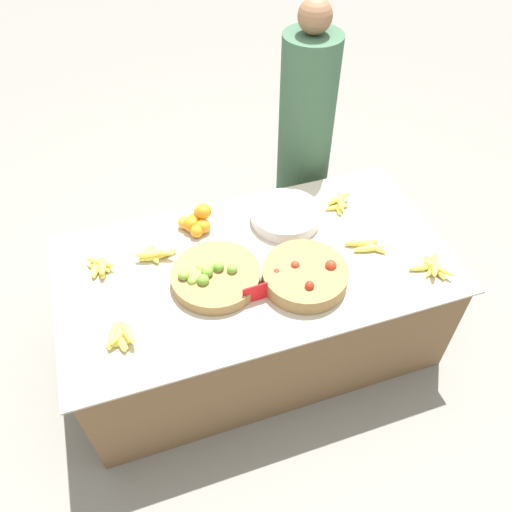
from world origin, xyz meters
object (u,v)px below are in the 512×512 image
(lime_bowl, at_px, (215,276))
(metal_bowl, at_px, (286,215))
(vendor_person, at_px, (304,146))
(price_sign, at_px, (255,293))
(tomato_basket, at_px, (305,276))

(lime_bowl, xyz_separation_m, metal_bowl, (0.45, 0.28, -0.00))
(vendor_person, bearing_deg, metal_bowl, -121.50)
(metal_bowl, distance_m, price_sign, 0.55)
(metal_bowl, bearing_deg, tomato_basket, -98.98)
(tomato_basket, bearing_deg, price_sign, -172.33)
(lime_bowl, distance_m, price_sign, 0.22)
(lime_bowl, xyz_separation_m, tomato_basket, (0.38, -0.13, 0.01))
(lime_bowl, height_order, price_sign, lime_bowl)
(metal_bowl, relative_size, price_sign, 3.11)
(metal_bowl, bearing_deg, lime_bowl, -147.85)
(vendor_person, bearing_deg, lime_bowl, -134.19)
(metal_bowl, relative_size, vendor_person, 0.24)
(lime_bowl, height_order, tomato_basket, tomato_basket)
(lime_bowl, height_order, vendor_person, vendor_person)
(tomato_basket, height_order, price_sign, tomato_basket)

